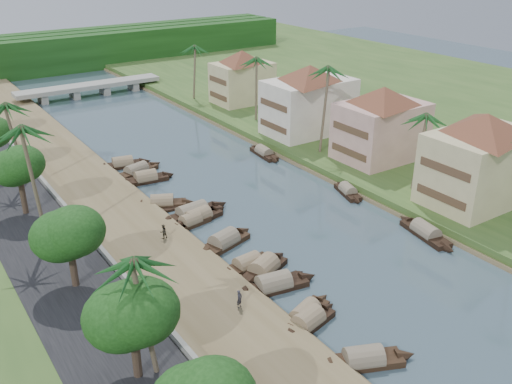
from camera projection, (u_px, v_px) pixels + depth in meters
ground at (334, 249)px, 56.97m from camera, size 220.00×220.00×0.00m
left_bank at (108, 212)px, 63.75m from camera, size 10.00×180.00×0.80m
right_bank at (343, 150)px, 81.52m from camera, size 16.00×180.00×1.20m
road at (29, 230)px, 59.29m from camera, size 8.00×180.00×1.40m
retaining_wall at (69, 214)px, 61.21m from camera, size 0.40×180.00×1.10m
far_right_fill at (500, 110)px, 100.40m from camera, size 60.00×220.00×1.15m
treeline at (47, 53)px, 130.85m from camera, size 120.00×14.00×8.00m
bridge at (89, 87)px, 110.64m from camera, size 28.00×4.00×2.40m
building_near at (481, 158)px, 62.52m from camera, size 14.85×14.85×10.20m
building_mid at (381, 122)px, 75.21m from camera, size 14.11×14.11×9.70m
building_far at (309, 99)px, 85.18m from camera, size 15.59×15.59×10.20m
building_distant at (242, 76)px, 101.00m from camera, size 12.62×12.62×9.20m
sampan_0 at (363, 360)px, 41.53m from camera, size 8.20×4.78×2.17m
sampan_1 at (308, 322)px, 45.63m from camera, size 7.33×3.28×2.14m
sampan_2 at (305, 315)px, 46.52m from camera, size 7.45×3.91×1.98m
sampan_3 at (274, 285)px, 50.42m from camera, size 8.88×3.20×2.33m
sampan_4 at (247, 264)px, 53.58m from camera, size 7.21×2.14×2.05m
sampan_5 at (264, 269)px, 52.83m from camera, size 7.62×4.75×2.38m
sampan_6 at (224, 242)px, 57.48m from camera, size 8.30×4.07×2.40m
sampan_7 at (198, 218)px, 62.46m from camera, size 8.21×3.16×2.15m
sampan_8 at (191, 222)px, 61.54m from camera, size 6.43×2.47×1.98m
sampan_9 at (192, 213)px, 63.41m from camera, size 9.76×2.68×2.40m
sampan_10 at (162, 203)px, 65.87m from camera, size 7.52×4.90×2.12m
sampan_11 at (146, 179)px, 72.43m from camera, size 7.95×2.57×2.24m
sampan_12 at (137, 171)px, 74.82m from camera, size 8.66×3.99×2.06m
sampan_13 at (123, 164)px, 77.07m from camera, size 8.00×3.18×2.15m
sampan_14 at (425, 233)px, 59.32m from camera, size 3.16×8.97×2.15m
sampan_15 at (348, 191)px, 68.88m from camera, size 3.22×6.76×1.84m
sampan_16 at (264, 153)px, 81.02m from camera, size 2.12×7.91×1.95m
canoe_1 at (285, 279)px, 51.90m from camera, size 4.44×0.78×0.72m
canoe_2 at (172, 209)px, 65.06m from camera, size 4.92×1.28×0.71m
palm_1 at (422, 118)px, 64.27m from camera, size 3.20×3.20×10.37m
palm_2 at (325, 70)px, 74.66m from camera, size 3.20×3.20×13.15m
palm_3 at (256, 60)px, 89.15m from camera, size 3.20×3.20×11.42m
palm_4 at (144, 261)px, 35.32m from camera, size 3.20×3.20×10.58m
palm_5 at (27, 130)px, 50.92m from camera, size 3.20×3.20×13.21m
palm_6 at (11, 106)px, 64.87m from camera, size 3.20×3.20×11.31m
palm_7 at (192, 48)px, 101.42m from camera, size 3.20×3.20×10.94m
tree_1 at (132, 314)px, 36.65m from camera, size 5.23×5.23×7.24m
tree_2 at (68, 234)px, 46.69m from camera, size 5.11×5.11×7.09m
tree_3 at (18, 167)px, 59.17m from camera, size 4.72×4.72×7.38m
tree_6 at (334, 97)px, 88.03m from camera, size 4.80×4.80×6.70m
person_near at (239, 299)px, 46.48m from camera, size 0.69×0.60×1.60m
person_far at (163, 231)px, 57.12m from camera, size 0.83×0.70×1.53m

